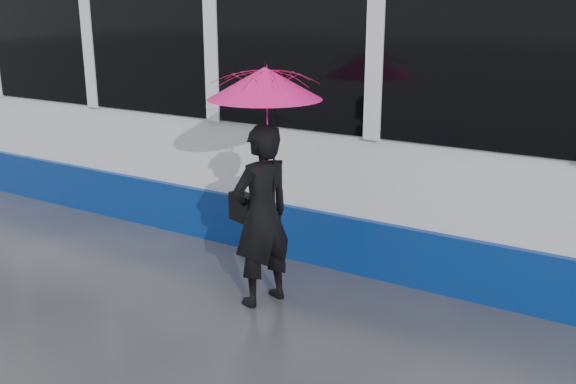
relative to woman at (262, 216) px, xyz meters
The scene contains 5 objects.
ground 0.90m from the woman, 66.09° to the right, with size 90.00×90.00×0.00m, color #2B2B30.
rails 2.49m from the woman, 88.15° to the left, with size 34.00×1.51×0.02m.
woman is the anchor object (origin of this frame).
umbrella 1.04m from the woman, ahead, with size 1.30×1.30×1.18m.
handbag 0.22m from the woman, behind, with size 0.34×0.23×0.45m.
Camera 1 is at (3.13, -4.55, 2.79)m, focal length 40.00 mm.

